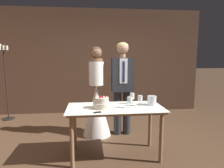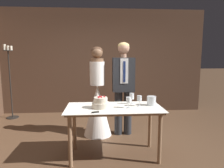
{
  "view_description": "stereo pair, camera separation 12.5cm",
  "coord_description": "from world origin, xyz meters",
  "px_view_note": "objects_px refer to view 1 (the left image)",
  "views": [
    {
      "loc": [
        -0.24,
        -2.94,
        1.54
      ],
      "look_at": [
        0.13,
        0.38,
        1.06
      ],
      "focal_mm": 32.0,
      "sensor_mm": 36.0,
      "label": 1
    },
    {
      "loc": [
        -0.12,
        -2.95,
        1.54
      ],
      "look_at": [
        0.13,
        0.38,
        1.06
      ],
      "focal_mm": 32.0,
      "sensor_mm": 36.0,
      "label": 2
    }
  ],
  "objects_px": {
    "wine_glass_far": "(140,99)",
    "wine_glass_middle": "(130,100)",
    "bride": "(97,103)",
    "tiered_cake": "(102,103)",
    "cake_knife": "(102,112)",
    "candle_stand": "(6,82)",
    "wine_glass_near": "(132,96)",
    "cake_table": "(115,113)",
    "groom": "(122,83)",
    "hurricane_candle": "(152,101)"
  },
  "relations": [
    {
      "from": "tiered_cake",
      "to": "candle_stand",
      "type": "relative_size",
      "value": 0.14
    },
    {
      "from": "cake_knife",
      "to": "bride",
      "type": "distance_m",
      "value": 1.14
    },
    {
      "from": "wine_glass_middle",
      "to": "wine_glass_far",
      "type": "xyz_separation_m",
      "value": [
        0.18,
        0.09,
        -0.0
      ]
    },
    {
      "from": "wine_glass_near",
      "to": "hurricane_candle",
      "type": "distance_m",
      "value": 0.32
    },
    {
      "from": "tiered_cake",
      "to": "cake_table",
      "type": "bearing_deg",
      "value": 6.62
    },
    {
      "from": "wine_glass_middle",
      "to": "wine_glass_far",
      "type": "distance_m",
      "value": 0.2
    },
    {
      "from": "candle_stand",
      "to": "wine_glass_far",
      "type": "bearing_deg",
      "value": -36.49
    },
    {
      "from": "cake_knife",
      "to": "wine_glass_near",
      "type": "height_order",
      "value": "wine_glass_near"
    },
    {
      "from": "hurricane_candle",
      "to": "groom",
      "type": "height_order",
      "value": "groom"
    },
    {
      "from": "wine_glass_near",
      "to": "wine_glass_far",
      "type": "relative_size",
      "value": 1.07
    },
    {
      "from": "cake_table",
      "to": "wine_glass_near",
      "type": "relative_size",
      "value": 8.19
    },
    {
      "from": "cake_knife",
      "to": "wine_glass_far",
      "type": "distance_m",
      "value": 0.68
    },
    {
      "from": "cake_table",
      "to": "groom",
      "type": "bearing_deg",
      "value": 73.95
    },
    {
      "from": "wine_glass_far",
      "to": "candle_stand",
      "type": "xyz_separation_m",
      "value": [
        -2.76,
        2.04,
        0.02
      ]
    },
    {
      "from": "wine_glass_far",
      "to": "tiered_cake",
      "type": "bearing_deg",
      "value": -174.07
    },
    {
      "from": "candle_stand",
      "to": "wine_glass_near",
      "type": "bearing_deg",
      "value": -35.32
    },
    {
      "from": "tiered_cake",
      "to": "hurricane_candle",
      "type": "relative_size",
      "value": 1.82
    },
    {
      "from": "wine_glass_middle",
      "to": "candle_stand",
      "type": "height_order",
      "value": "candle_stand"
    },
    {
      "from": "bride",
      "to": "groom",
      "type": "distance_m",
      "value": 0.63
    },
    {
      "from": "tiered_cake",
      "to": "hurricane_candle",
      "type": "height_order",
      "value": "tiered_cake"
    },
    {
      "from": "candle_stand",
      "to": "wine_glass_middle",
      "type": "bearing_deg",
      "value": -39.61
    },
    {
      "from": "cake_knife",
      "to": "groom",
      "type": "height_order",
      "value": "groom"
    },
    {
      "from": "wine_glass_middle",
      "to": "cake_knife",
      "type": "bearing_deg",
      "value": -154.07
    },
    {
      "from": "wine_glass_near",
      "to": "groom",
      "type": "distance_m",
      "value": 0.69
    },
    {
      "from": "wine_glass_middle",
      "to": "bride",
      "type": "distance_m",
      "value": 1.06
    },
    {
      "from": "wine_glass_far",
      "to": "hurricane_candle",
      "type": "xyz_separation_m",
      "value": [
        0.2,
        0.04,
        -0.05
      ]
    },
    {
      "from": "wine_glass_far",
      "to": "wine_glass_middle",
      "type": "bearing_deg",
      "value": -152.43
    },
    {
      "from": "candle_stand",
      "to": "cake_table",
      "type": "bearing_deg",
      "value": -41.27
    },
    {
      "from": "wine_glass_near",
      "to": "hurricane_candle",
      "type": "xyz_separation_m",
      "value": [
        0.29,
        -0.12,
        -0.05
      ]
    },
    {
      "from": "cake_table",
      "to": "candle_stand",
      "type": "distance_m",
      "value": 3.16
    },
    {
      "from": "cake_knife",
      "to": "bride",
      "type": "xyz_separation_m",
      "value": [
        -0.03,
        1.13,
        -0.15
      ]
    },
    {
      "from": "wine_glass_near",
      "to": "cake_knife",
      "type": "bearing_deg",
      "value": -138.6
    },
    {
      "from": "tiered_cake",
      "to": "cake_knife",
      "type": "relative_size",
      "value": 0.69
    },
    {
      "from": "wine_glass_far",
      "to": "groom",
      "type": "relative_size",
      "value": 0.09
    },
    {
      "from": "hurricane_candle",
      "to": "bride",
      "type": "xyz_separation_m",
      "value": [
        -0.84,
        0.79,
        -0.21
      ]
    },
    {
      "from": "wine_glass_near",
      "to": "hurricane_candle",
      "type": "height_order",
      "value": "wine_glass_near"
    },
    {
      "from": "wine_glass_far",
      "to": "bride",
      "type": "xyz_separation_m",
      "value": [
        -0.64,
        0.83,
        -0.26
      ]
    },
    {
      "from": "cake_table",
      "to": "tiered_cake",
      "type": "height_order",
      "value": "tiered_cake"
    },
    {
      "from": "wine_glass_middle",
      "to": "wine_glass_far",
      "type": "bearing_deg",
      "value": 27.57
    },
    {
      "from": "hurricane_candle",
      "to": "cake_table",
      "type": "bearing_deg",
      "value": -172.78
    },
    {
      "from": "cake_knife",
      "to": "groom",
      "type": "distance_m",
      "value": 1.24
    },
    {
      "from": "wine_glass_middle",
      "to": "wine_glass_far",
      "type": "relative_size",
      "value": 1.0
    },
    {
      "from": "wine_glass_near",
      "to": "cake_table",
      "type": "bearing_deg",
      "value": -147.55
    },
    {
      "from": "tiered_cake",
      "to": "wine_glass_near",
      "type": "height_order",
      "value": "tiered_cake"
    },
    {
      "from": "cake_table",
      "to": "cake_knife",
      "type": "xyz_separation_m",
      "value": [
        -0.21,
        -0.26,
        0.1
      ]
    },
    {
      "from": "cake_table",
      "to": "candle_stand",
      "type": "height_order",
      "value": "candle_stand"
    },
    {
      "from": "tiered_cake",
      "to": "bride",
      "type": "xyz_separation_m",
      "value": [
        -0.05,
        0.89,
        -0.21
      ]
    },
    {
      "from": "wine_glass_far",
      "to": "bride",
      "type": "bearing_deg",
      "value": 127.64
    },
    {
      "from": "bride",
      "to": "groom",
      "type": "height_order",
      "value": "groom"
    },
    {
      "from": "wine_glass_far",
      "to": "bride",
      "type": "height_order",
      "value": "bride"
    }
  ]
}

